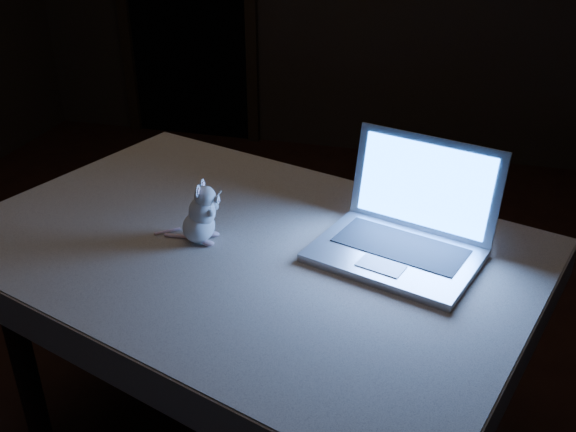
% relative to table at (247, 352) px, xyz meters
% --- Properties ---
extents(floor, '(5.00, 5.00, 0.00)m').
position_rel_table_xyz_m(floor, '(-0.27, 0.35, -0.41)').
color(floor, black).
rests_on(floor, ground).
extents(table, '(1.76, 1.42, 0.82)m').
position_rel_table_xyz_m(table, '(0.00, 0.00, 0.00)').
color(table, black).
rests_on(table, floor).
extents(tablecloth, '(1.74, 1.25, 0.12)m').
position_rel_table_xyz_m(tablecloth, '(0.08, 0.01, 0.36)').
color(tablecloth, beige).
rests_on(tablecloth, table).
extents(laptop, '(0.54, 0.51, 0.30)m').
position_rel_table_xyz_m(laptop, '(0.44, 0.01, 0.57)').
color(laptop, '#B8B9BD').
rests_on(laptop, tablecloth).
extents(plush_mouse, '(0.14, 0.14, 0.19)m').
position_rel_table_xyz_m(plush_mouse, '(-0.13, -0.03, 0.51)').
color(plush_mouse, silver).
rests_on(plush_mouse, tablecloth).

